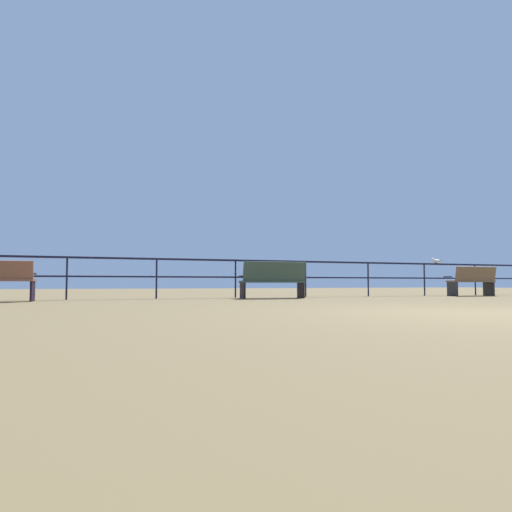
% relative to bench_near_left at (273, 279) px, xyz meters
% --- Properties ---
extents(ground_plane, '(60.00, 60.00, 0.00)m').
position_rel_bench_near_left_xyz_m(ground_plane, '(0.30, -6.47, -0.51)').
color(ground_plane, olive).
extents(pier_railing, '(23.05, 0.05, 1.02)m').
position_rel_bench_near_left_xyz_m(pier_railing, '(0.30, 0.86, 0.25)').
color(pier_railing, black).
rests_on(pier_railing, ground_plane).
extents(bench_near_left, '(1.69, 0.75, 0.94)m').
position_rel_bench_near_left_xyz_m(bench_near_left, '(0.00, 0.00, 0.00)').
color(bench_near_left, '#344638').
rests_on(bench_near_left, ground_plane).
extents(bench_near_right, '(1.49, 0.72, 0.89)m').
position_rel_bench_near_left_xyz_m(bench_near_right, '(6.64, 0.01, -0.01)').
color(bench_near_right, brown).
rests_on(bench_near_right, ground_plane).
extents(seagull_on_rail, '(0.24, 0.36, 0.18)m').
position_rel_bench_near_left_xyz_m(seagull_on_rail, '(6.02, 0.87, 0.60)').
color(seagull_on_rail, white).
rests_on(seagull_on_rail, pier_railing).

